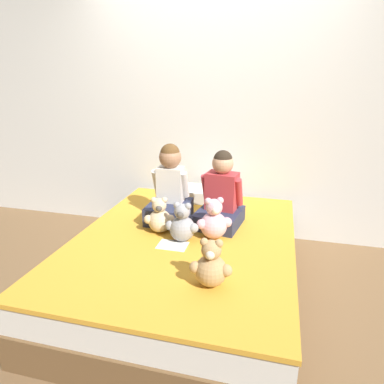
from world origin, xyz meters
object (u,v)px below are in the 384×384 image
teddy_bear_at_foot_of_bed (211,266)px  teddy_bear_between_children (182,225)px  pillow_at_headboard (208,194)px  sign_card (173,245)px  bed (185,264)px  child_on_left (170,190)px  child_on_right (221,196)px  teddy_bear_held_by_right_child (214,221)px  teddy_bear_held_by_left_child (160,217)px

teddy_bear_at_foot_of_bed → teddy_bear_between_children: bearing=118.5°
pillow_at_headboard → sign_card: size_ratio=2.32×
bed → pillow_at_headboard: size_ratio=4.21×
bed → child_on_left: child_on_left is taller
child_on_left → child_on_right: bearing=-0.3°
teddy_bear_held_by_right_child → sign_card: teddy_bear_held_by_right_child is taller
teddy_bear_held_by_left_child → teddy_bear_between_children: 0.23m
pillow_at_headboard → teddy_bear_at_foot_of_bed: bearing=-77.4°
teddy_bear_held_by_left_child → teddy_bear_held_by_right_child: size_ratio=0.89×
child_on_left → teddy_bear_between_children: 0.44m
bed → sign_card: (-0.04, -0.16, 0.23)m
teddy_bear_held_by_right_child → teddy_bear_between_children: (-0.21, -0.10, -0.01)m
bed → teddy_bear_held_by_left_child: teddy_bear_held_by_left_child is taller
pillow_at_headboard → child_on_left: bearing=-111.5°
teddy_bear_held_by_right_child → pillow_at_headboard: 0.83m
bed → teddy_bear_held_by_right_child: 0.42m
child_on_left → sign_card: 0.55m
child_on_left → teddy_bear_held_by_right_child: size_ratio=2.00×
teddy_bear_at_foot_of_bed → pillow_at_headboard: teddy_bear_at_foot_of_bed is taller
child_on_right → sign_card: bearing=-111.0°
child_on_left → teddy_bear_held_by_right_child: child_on_left is taller
teddy_bear_held_by_right_child → teddy_bear_held_by_left_child: bearing=155.6°
child_on_left → pillow_at_headboard: size_ratio=1.30×
teddy_bear_between_children → pillow_at_headboard: bearing=90.8°
child_on_left → teddy_bear_held_by_left_child: size_ratio=2.24×
teddy_bear_between_children → pillow_at_headboard: teddy_bear_between_children is taller
child_on_left → teddy_bear_held_by_left_child: bearing=-90.5°
bed → child_on_right: 0.60m
teddy_bear_between_children → child_on_right: bearing=60.4°
child_on_right → sign_card: size_ratio=2.86×
child_on_right → pillow_at_headboard: child_on_right is taller
child_on_right → teddy_bear_held_by_left_child: bearing=-139.4°
teddy_bear_held_by_right_child → child_on_left: bearing=123.4°
child_on_right → teddy_bear_between_children: bearing=-111.9°
child_on_left → pillow_at_headboard: child_on_left is taller
child_on_right → pillow_at_headboard: 0.60m
child_on_left → pillow_at_headboard: bearing=67.9°
child_on_left → teddy_bear_between_children: bearing=-60.7°
teddy_bear_between_children → teddy_bear_at_foot_of_bed: size_ratio=1.01×
child_on_right → teddy_bear_at_foot_of_bed: 0.88m
child_on_left → teddy_bear_held_by_right_child: bearing=-32.8°
bed → teddy_bear_held_by_left_child: size_ratio=7.27×
teddy_bear_between_children → teddy_bear_at_foot_of_bed: bearing=-57.4°
teddy_bear_held_by_left_child → teddy_bear_at_foot_of_bed: (0.52, -0.60, 0.00)m
bed → sign_card: sign_card is taller
child_on_left → child_on_right: (0.42, 0.00, -0.02)m
child_on_right → sign_card: child_on_right is taller
teddy_bear_between_children → teddy_bear_held_by_left_child: bearing=155.1°
child_on_right → teddy_bear_held_by_left_child: child_on_right is taller
teddy_bear_held_by_right_child → teddy_bear_at_foot_of_bed: 0.61m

